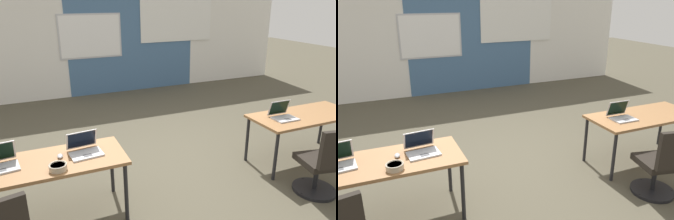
{
  "view_description": "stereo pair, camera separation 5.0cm",
  "coord_description": "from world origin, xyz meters",
  "views": [
    {
      "loc": [
        -1.81,
        -3.8,
        2.31
      ],
      "look_at": [
        -0.15,
        -0.05,
        0.88
      ],
      "focal_mm": 34.74,
      "sensor_mm": 36.0,
      "label": 1
    },
    {
      "loc": [
        -1.76,
        -3.82,
        2.31
      ],
      "look_at": [
        -0.15,
        -0.05,
        0.88
      ],
      "focal_mm": 34.74,
      "sensor_mm": 36.0,
      "label": 2
    }
  ],
  "objects": [
    {
      "name": "ground_plane",
      "position": [
        0.0,
        0.0,
        0.0
      ],
      "size": [
        24.0,
        24.0,
        0.0
      ],
      "color": "#4C4738"
    },
    {
      "name": "chair_near_right_inner",
      "position": [
        1.28,
        -1.39,
        0.38
      ],
      "size": [
        0.52,
        0.58,
        0.92
      ],
      "rotation": [
        0.0,
        0.0,
        2.93
      ],
      "color": "black",
      "rests_on": "ground"
    },
    {
      "name": "snack_bowl",
      "position": [
        -1.65,
        -0.82,
        0.76
      ],
      "size": [
        0.18,
        0.18,
        0.06
      ],
      "color": "tan",
      "rests_on": "desk_near_left"
    },
    {
      "name": "mouse_near_left_inner",
      "position": [
        -1.61,
        -0.56,
        0.74
      ],
      "size": [
        0.06,
        0.1,
        0.03
      ],
      "color": "#B2B2B7",
      "rests_on": "desk_near_left"
    },
    {
      "name": "desk_near_left",
      "position": [
        -1.75,
        -0.6,
        0.66
      ],
      "size": [
        1.6,
        0.7,
        0.72
      ],
      "color": "olive",
      "rests_on": "ground"
    },
    {
      "name": "laptop_near_right_inner",
      "position": [
        1.35,
        -0.59,
        0.77
      ],
      "size": [
        0.34,
        0.3,
        0.23
      ],
      "rotation": [
        0.0,
        0.0,
        -0.02
      ],
      "color": "#B7B7BC",
      "rests_on": "desk_near_right"
    },
    {
      "name": "laptop_near_left_inner",
      "position": [
        -1.35,
        -0.56,
        0.77
      ],
      "size": [
        0.36,
        0.34,
        0.23
      ],
      "rotation": [
        0.0,
        0.0,
        0.1
      ],
      "color": "silver",
      "rests_on": "desk_near_left"
    },
    {
      "name": "desk_near_right",
      "position": [
        1.75,
        -0.6,
        0.66
      ],
      "size": [
        1.6,
        0.7,
        0.72
      ],
      "color": "olive",
      "rests_on": "ground"
    },
    {
      "name": "back_wall_assembly",
      "position": [
        0.04,
        4.2,
        1.41
      ],
      "size": [
        10.0,
        0.27,
        2.8
      ],
      "color": "silver",
      "rests_on": "ground"
    }
  ]
}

